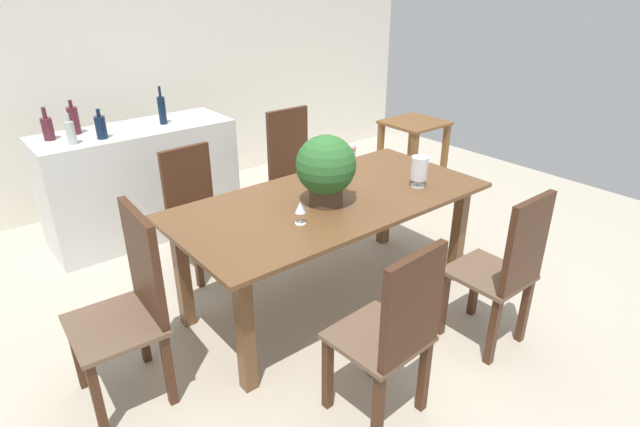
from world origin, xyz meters
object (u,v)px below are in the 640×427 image
Objects in this scene: crystal_vase_center_near at (349,158)px; flower_centerpiece at (326,168)px; kitchen_counter at (142,182)px; side_table at (413,143)px; chair_near_left at (394,331)px; chair_far_left at (196,203)px; chair_far_right at (295,168)px; dining_table at (331,213)px; chair_near_right at (506,267)px; wine_bottle_clear at (71,132)px; wine_bottle_amber at (101,127)px; wine_bottle_green at (74,120)px; wine_bottle_tall at (48,128)px; wine_bottle_dark at (162,110)px; crystal_vase_left at (419,169)px; chair_head_end at (131,299)px; wine_glass at (300,209)px.

flower_centerpiece is at bearing -146.09° from crystal_vase_center_near.
side_table is at bearing -20.90° from kitchen_counter.
chair_near_left reaches higher than crystal_vase_center_near.
chair_far_right reaches higher than chair_far_left.
flower_centerpiece is at bearing -150.33° from dining_table.
chair_near_right is 3.11m from wine_bottle_clear.
chair_far_left is at bearing 140.11° from crystal_vase_center_near.
wine_bottle_amber is (-0.86, 1.67, 0.36)m from dining_table.
flower_centerpiece is at bearing -72.80° from chair_far_left.
wine_bottle_green is at bearing 115.82° from chair_far_left.
dining_table is at bearing -65.43° from chair_near_right.
wine_bottle_amber is 0.28m from wine_bottle_green.
chair_near_left is at bearing -92.64° from chair_far_left.
chair_near_right is at bearing -60.43° from wine_bottle_tall.
chair_far_left is 2.99× the size of wine_bottle_dark.
flower_centerpiece is (0.38, -1.04, 0.49)m from chair_far_left.
chair_far_right is 2.21m from chair_near_left.
flower_centerpiece is 1.83m from wine_bottle_dark.
wine_bottle_clear is at bearing 131.44° from crystal_vase_left.
kitchen_counter is at bearing -7.49° from wine_bottle_tall.
dining_table is 1.84m from wine_bottle_dark.
wine_bottle_amber is at bearing 127.31° from crystal_vase_left.
side_table reaches higher than dining_table.
crystal_vase_center_near reaches higher than dining_table.
chair_far_right is 1.19m from wine_bottle_dark.
chair_far_right is at bearing -22.74° from wine_bottle_clear.
kitchen_counter is (-0.11, 0.80, -0.05)m from chair_far_left.
chair_far_left is at bearing -65.26° from chair_near_right.
dining_table is 4.67× the size of flower_centerpiece.
wine_bottle_tall is (0.15, 1.88, 0.45)m from chair_head_end.
chair_head_end is at bearing 178.08° from flower_centerpiece.
crystal_vase_left is 1.12× the size of crystal_vase_center_near.
wine_glass is 1.96m from wine_bottle_clear.
wine_bottle_dark reaches higher than flower_centerpiece.
chair_far_left is 0.60× the size of kitchen_counter.
wine_bottle_tall is at bearing 125.91° from chair_far_left.
wine_bottle_dark is at bearing -74.29° from chair_near_right.
kitchen_counter is 0.83m from wine_bottle_tall.
crystal_vase_center_near is at bearing -127.06° from chair_near_left.
wine_bottle_green is 1.15× the size of wine_bottle_clear.
wine_bottle_dark reaches higher than chair_near_right.
chair_far_left is 4.04× the size of wine_bottle_clear.
flower_centerpiece is at bearing -114.65° from chair_near_left.
wine_bottle_tall reaches higher than kitchen_counter.
chair_near_right is 1.32m from crystal_vase_center_near.
chair_far_left is 1.32m from chair_head_end.
chair_near_right is at bearing -65.34° from dining_table.
chair_head_end is 4.53× the size of wine_bottle_clear.
chair_head_end reaches higher than crystal_vase_center_near.
crystal_vase_center_near is (-0.18, 0.49, -0.02)m from crystal_vase_left.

